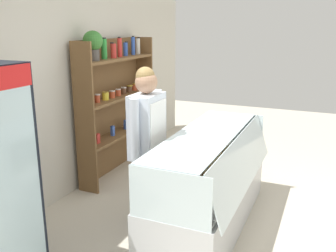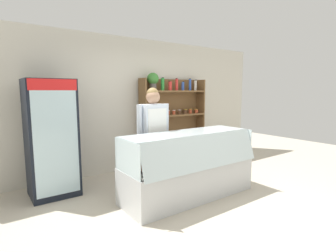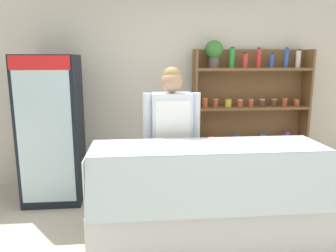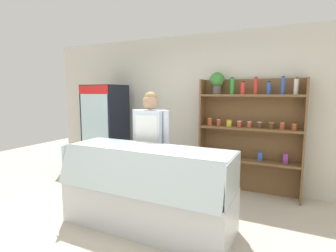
# 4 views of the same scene
# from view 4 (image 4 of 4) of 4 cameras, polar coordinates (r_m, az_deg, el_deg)

# --- Properties ---
(ground_plane) EXTENTS (12.00, 12.00, 0.00)m
(ground_plane) POSITION_cam_4_polar(r_m,az_deg,el_deg) (3.40, -3.56, -22.15)
(ground_plane) COLOR beige
(back_wall) EXTENTS (6.80, 0.10, 2.70)m
(back_wall) POSITION_cam_4_polar(r_m,az_deg,el_deg) (4.83, 8.13, 3.41)
(back_wall) COLOR beige
(back_wall) RESTS_ON ground
(drinks_fridge) EXTENTS (0.70, 0.63, 1.81)m
(drinks_fridge) POSITION_cam_4_polar(r_m,az_deg,el_deg) (5.21, -13.39, -1.32)
(drinks_fridge) COLOR black
(drinks_fridge) RESTS_ON ground
(shelving_unit) EXTENTS (1.62, 0.29, 2.01)m
(shelving_unit) POSITION_cam_4_polar(r_m,az_deg,el_deg) (4.47, 16.72, -0.16)
(shelving_unit) COLOR brown
(shelving_unit) RESTS_ON ground
(deli_display_case) EXTENTS (2.12, 0.80, 1.01)m
(deli_display_case) POSITION_cam_4_polar(r_m,az_deg,el_deg) (3.41, -4.60, -16.25)
(deli_display_case) COLOR silver
(deli_display_case) RESTS_ON ground
(shop_clerk) EXTENTS (0.60, 0.25, 1.69)m
(shop_clerk) POSITION_cam_4_polar(r_m,az_deg,el_deg) (3.82, -3.81, -2.86)
(shop_clerk) COLOR #383D51
(shop_clerk) RESTS_ON ground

